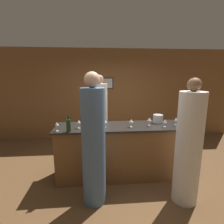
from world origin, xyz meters
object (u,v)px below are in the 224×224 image
Objects in this scene: bartender at (100,121)px; ice_bucket at (158,119)px; guest_1 at (94,145)px; wine_bottle_0 at (69,125)px; guest_0 at (188,147)px.

ice_bucket is at bearing 151.42° from bartender.
bartender is 0.98× the size of guest_1.
ice_bucket is at bearing 34.03° from guest_1.
bartender is at bearing 151.42° from ice_bucket.
bartender is at bearing 63.30° from wine_bottle_0.
ice_bucket is (-0.15, 0.97, 0.22)m from guest_0.
guest_1 is at bearing -45.12° from wine_bottle_0.
guest_1 is (-0.12, -1.51, 0.02)m from bartender.
wine_bottle_0 reaches higher than ice_bucket.
wine_bottle_0 is 1.51× the size of ice_bucket.
guest_1 is at bearing 85.54° from bartender.
ice_bucket is (1.18, -0.64, 0.19)m from bartender.
guest_0 is 1.96m from wine_bottle_0.
guest_1 is 0.64m from wine_bottle_0.
guest_0 is at bearing 129.35° from bartender.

